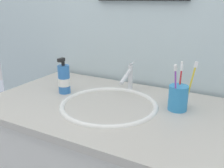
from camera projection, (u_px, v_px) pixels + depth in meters
tiled_wall_back at (143, 13)px, 1.31m from camera, size 2.30×0.04×2.40m
sink_basin at (109, 114)px, 1.12m from camera, size 0.43×0.43×0.12m
faucet at (129, 77)px, 1.26m from camera, size 0.02×0.15×0.14m
toothbrush_cup at (178, 98)px, 1.05m from camera, size 0.08×0.08×0.11m
toothbrush_white at (180, 81)px, 1.06m from camera, size 0.01×0.03×0.19m
toothbrush_red at (180, 84)px, 1.05m from camera, size 0.01×0.03×0.18m
toothbrush_purple at (176, 85)px, 1.00m from camera, size 0.01×0.06×0.20m
toothbrush_yellow at (191, 83)px, 1.02m from camera, size 0.04×0.03×0.21m
soap_dispenser at (64, 79)px, 1.24m from camera, size 0.06×0.06×0.18m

